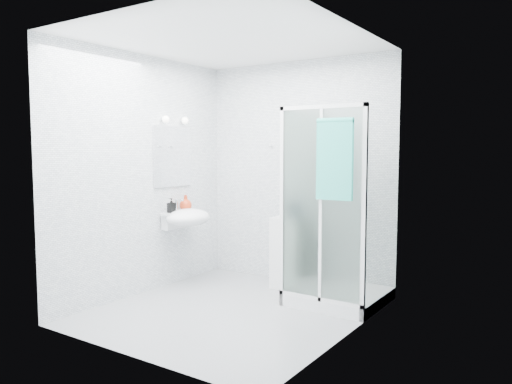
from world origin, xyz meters
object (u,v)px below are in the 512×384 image
Objects in this scene: shampoo_bottle_b at (293,207)px; soap_dispenser_orange at (186,203)px; wall_basin at (186,218)px; storage_cabinet at (289,252)px; soap_dispenser_black at (171,205)px; shampoo_bottle_a at (284,207)px; hand_towel at (335,157)px; shower_enclosure at (329,260)px.

shampoo_bottle_b reaches higher than soap_dispenser_orange.
wall_basin is 1.25m from storage_cabinet.
storage_cabinet is (1.03, 0.59, -0.39)m from wall_basin.
soap_dispenser_black is (0.01, -0.25, -0.01)m from soap_dispenser_orange.
storage_cabinet is 3.38× the size of shampoo_bottle_a.
hand_towel is 2.08m from soap_dispenser_orange.
shower_enclosure is 1.84m from soap_dispenser_orange.
soap_dispenser_orange is (-1.13, -0.49, 0.55)m from storage_cabinet.
hand_towel is 2.07m from soap_dispenser_black.
soap_dispenser_black is at bearing -123.20° from wall_basin.
wall_basin is 3.03× the size of soap_dispenser_orange.
soap_dispenser_black is at bearing -147.73° from storage_cabinet.
shampoo_bottle_a is (-0.66, 0.22, 0.49)m from shower_enclosure.
shower_enclosure is at bearing -26.46° from shampoo_bottle_b.
soap_dispenser_black is (-0.09, -0.14, 0.15)m from wall_basin.
shower_enclosure reaches higher than shampoo_bottle_a.
wall_basin is 3.37× the size of soap_dispenser_black.
shower_enclosure is 10.81× the size of soap_dispenser_orange.
shower_enclosure reaches higher than hand_towel.
storage_cabinet is 1.56m from hand_towel.
storage_cabinet is 4.89× the size of soap_dispenser_black.
shampoo_bottle_b is 1.32× the size of soap_dispenser_orange.
shampoo_bottle_a is 1.30× the size of soap_dispenser_orange.
shampoo_bottle_a reaches higher than wall_basin.
storage_cabinet is at bearing 142.00° from hand_towel.
hand_towel is 1.24m from shampoo_bottle_a.
soap_dispenser_orange is 0.25m from soap_dispenser_black.
soap_dispenser_black reaches higher than storage_cabinet.
wall_basin is 2.03m from hand_towel.
hand_towel reaches higher than soap_dispenser_black.
wall_basin is 0.22m from soap_dispenser_orange.
shampoo_bottle_a is 1.18m from soap_dispenser_orange.
shower_enclosure is 1.88m from soap_dispenser_black.
shampoo_bottle_a is 0.98× the size of shampoo_bottle_b.
shower_enclosure is at bearing 14.72° from soap_dispenser_black.
hand_towel is (0.86, -0.68, 1.10)m from storage_cabinet.
shampoo_bottle_a reaches higher than soap_dispenser_black.
soap_dispenser_orange is at bearing 133.72° from wall_basin.
storage_cabinet is 0.53m from shampoo_bottle_b.
wall_basin is 0.69× the size of storage_cabinet.
wall_basin is 1.24m from shampoo_bottle_b.
soap_dispenser_orange is (-1.17, -0.50, 0.02)m from shampoo_bottle_b.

